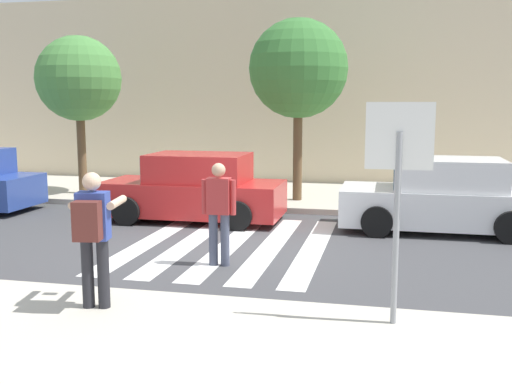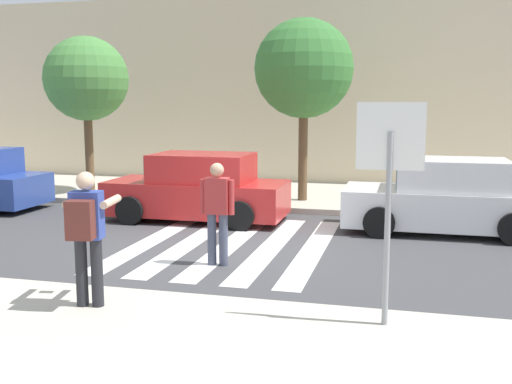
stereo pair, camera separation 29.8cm
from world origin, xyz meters
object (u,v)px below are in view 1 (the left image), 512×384
at_px(stop_sign, 399,164).
at_px(parked_car_white, 442,198).
at_px(pedestrian_crossing, 219,208).
at_px(street_tree_west, 79,79).
at_px(street_tree_center, 298,69).
at_px(photographer_with_backpack, 93,228).
at_px(parked_car_red, 195,189).

height_order(stop_sign, parked_car_white, stop_sign).
relative_size(pedestrian_crossing, street_tree_west, 0.39).
distance_m(parked_car_white, street_tree_west, 10.24).
bearing_deg(street_tree_center, street_tree_west, -178.74).
bearing_deg(photographer_with_backpack, pedestrian_crossing, 73.19).
bearing_deg(pedestrian_crossing, parked_car_red, 114.25).
xyz_separation_m(stop_sign, pedestrian_crossing, (-2.83, 2.44, -1.04)).
distance_m(stop_sign, parked_car_white, 6.23).
bearing_deg(street_tree_west, parked_car_red, -30.47).
xyz_separation_m(parked_car_red, street_tree_west, (-4.15, 2.44, 2.61)).
relative_size(stop_sign, street_tree_center, 0.55).
bearing_deg(stop_sign, street_tree_center, 105.98).
height_order(parked_car_white, street_tree_west, street_tree_west).
bearing_deg(parked_car_white, street_tree_west, 165.72).
relative_size(pedestrian_crossing, street_tree_center, 0.37).
relative_size(stop_sign, street_tree_west, 0.59).
bearing_deg(street_tree_center, pedestrian_crossing, -93.49).
xyz_separation_m(stop_sign, parked_car_red, (-4.44, 6.01, -1.29)).
distance_m(stop_sign, street_tree_west, 12.13).
bearing_deg(parked_car_white, street_tree_center, 143.33).
bearing_deg(stop_sign, parked_car_red, 126.47).
relative_size(pedestrian_crossing, parked_car_white, 0.42).
height_order(stop_sign, street_tree_center, street_tree_center).
relative_size(photographer_with_backpack, parked_car_red, 0.42).
bearing_deg(street_tree_center, parked_car_white, -36.67).
bearing_deg(street_tree_center, stop_sign, -74.02).
distance_m(street_tree_west, street_tree_center, 6.14).
bearing_deg(parked_car_white, photographer_with_backpack, -126.49).
xyz_separation_m(stop_sign, street_tree_center, (-2.46, 8.59, 1.53)).
bearing_deg(pedestrian_crossing, stop_sign, -40.73).
relative_size(photographer_with_backpack, pedestrian_crossing, 1.00).
relative_size(parked_car_white, street_tree_center, 0.87).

